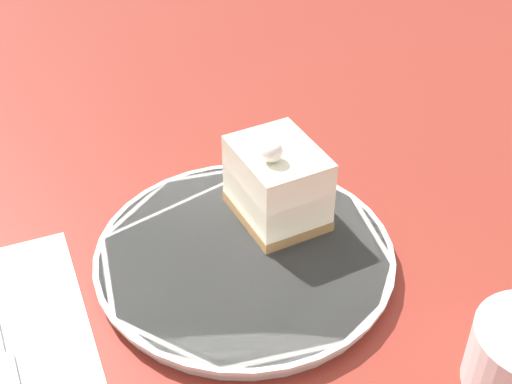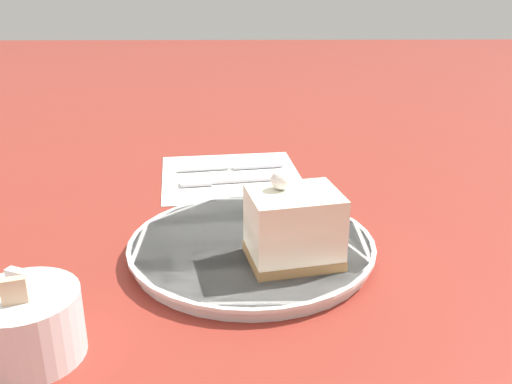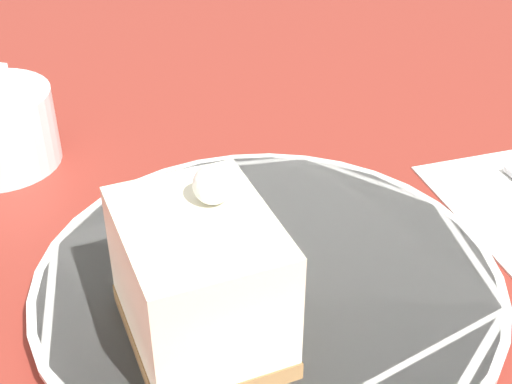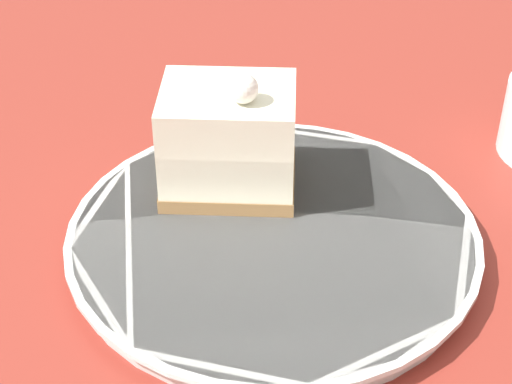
# 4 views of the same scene
# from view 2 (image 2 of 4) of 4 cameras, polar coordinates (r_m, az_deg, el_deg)

# --- Properties ---
(ground_plane) EXTENTS (4.00, 4.00, 0.00)m
(ground_plane) POSITION_cam_2_polar(r_m,az_deg,el_deg) (0.66, 0.65, -6.59)
(ground_plane) COLOR maroon
(plate) EXTENTS (0.28, 0.28, 0.02)m
(plate) POSITION_cam_2_polar(r_m,az_deg,el_deg) (0.66, -0.45, -5.50)
(plate) COLOR silver
(plate) RESTS_ON ground_plane
(cake_slice) EXTENTS (0.09, 0.11, 0.10)m
(cake_slice) POSITION_cam_2_polar(r_m,az_deg,el_deg) (0.60, 3.79, -3.47)
(cake_slice) COLOR olive
(cake_slice) RESTS_ON plate
(napkin) EXTENTS (0.24, 0.24, 0.00)m
(napkin) POSITION_cam_2_polar(r_m,az_deg,el_deg) (0.90, -2.49, 1.63)
(napkin) COLOR white
(napkin) RESTS_ON ground_plane
(fork) EXTENTS (0.04, 0.16, 0.00)m
(fork) POSITION_cam_2_polar(r_m,az_deg,el_deg) (0.87, -3.28, 1.10)
(fork) COLOR silver
(fork) RESTS_ON napkin
(knife) EXTENTS (0.04, 0.17, 0.00)m
(knife) POSITION_cam_2_polar(r_m,az_deg,el_deg) (0.93, -1.71, 2.53)
(knife) COLOR silver
(knife) RESTS_ON napkin
(sugar_bowl) EXTENTS (0.09, 0.09, 0.08)m
(sugar_bowl) POSITION_cam_2_polar(r_m,az_deg,el_deg) (0.53, -21.95, -12.21)
(sugar_bowl) COLOR white
(sugar_bowl) RESTS_ON ground_plane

